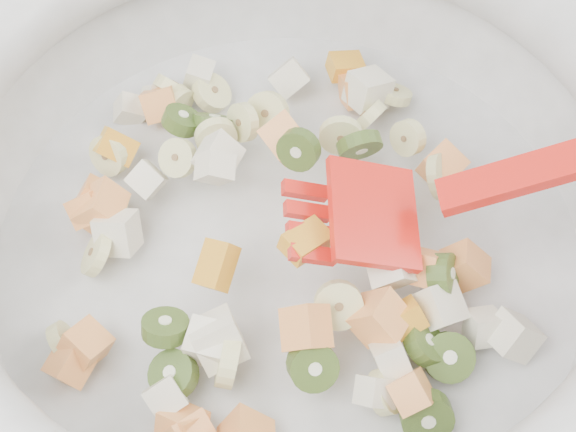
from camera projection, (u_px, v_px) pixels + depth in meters
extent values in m
cylinder|color=#B6B6B4|center=(288.00, 254.00, 0.53)|extent=(0.36, 0.36, 0.02)
torus|color=#B6B6B4|center=(288.00, 169.00, 0.46)|extent=(0.44, 0.44, 0.05)
cylinder|color=#CDD18B|center=(216.00, 137.00, 0.53)|extent=(0.04, 0.01, 0.04)
cylinder|color=#CDD18B|center=(267.00, 113.00, 0.54)|extent=(0.03, 0.03, 0.03)
cylinder|color=#CDD18B|center=(109.00, 200.00, 0.51)|extent=(0.03, 0.03, 0.03)
cylinder|color=#CDD18B|center=(385.00, 392.00, 0.45)|extent=(0.03, 0.03, 0.03)
cylinder|color=#CDD18B|center=(394.00, 94.00, 0.57)|extent=(0.03, 0.03, 0.02)
cylinder|color=#CDD18B|center=(367.00, 118.00, 0.54)|extent=(0.03, 0.03, 0.03)
cylinder|color=#CDD18B|center=(96.00, 254.00, 0.49)|extent=(0.03, 0.04, 0.03)
cylinder|color=#CDD18B|center=(109.00, 155.00, 0.53)|extent=(0.03, 0.03, 0.03)
cylinder|color=#CDD18B|center=(338.00, 305.00, 0.46)|extent=(0.03, 0.03, 0.03)
cylinder|color=#CDD18B|center=(368.00, 191.00, 0.49)|extent=(0.03, 0.03, 0.03)
cylinder|color=#CDD18B|center=(401.00, 246.00, 0.48)|extent=(0.02, 0.03, 0.03)
cylinder|color=#CDD18B|center=(228.00, 362.00, 0.45)|extent=(0.02, 0.04, 0.04)
cylinder|color=#CDD18B|center=(176.00, 104.00, 0.56)|extent=(0.03, 0.03, 0.03)
cylinder|color=#CDD18B|center=(408.00, 138.00, 0.53)|extent=(0.03, 0.03, 0.03)
cylinder|color=#CDD18B|center=(243.00, 122.00, 0.53)|extent=(0.02, 0.03, 0.03)
cylinder|color=#CDD18B|center=(172.00, 88.00, 0.56)|extent=(0.03, 0.03, 0.03)
cylinder|color=#CDD18B|center=(341.00, 136.00, 0.52)|extent=(0.03, 0.01, 0.03)
cylinder|color=#CDD18B|center=(212.00, 93.00, 0.57)|extent=(0.03, 0.03, 0.02)
cylinder|color=#CDD18B|center=(440.00, 177.00, 0.52)|extent=(0.02, 0.04, 0.04)
cylinder|color=#CDD18B|center=(64.00, 343.00, 0.47)|extent=(0.02, 0.03, 0.03)
cylinder|color=#CDD18B|center=(178.00, 158.00, 0.51)|extent=(0.03, 0.03, 0.02)
cube|color=#F9AE4E|center=(88.00, 209.00, 0.51)|extent=(0.03, 0.02, 0.03)
cube|color=#F9AE4E|center=(285.00, 139.00, 0.51)|extent=(0.03, 0.04, 0.03)
cube|color=#F9AE4E|center=(161.00, 104.00, 0.56)|extent=(0.03, 0.03, 0.03)
cube|color=#F9AE4E|center=(101.00, 207.00, 0.50)|extent=(0.04, 0.03, 0.03)
cube|color=#F9AE4E|center=(412.00, 392.00, 0.44)|extent=(0.03, 0.03, 0.03)
cube|color=#F9AE4E|center=(379.00, 318.00, 0.46)|extent=(0.04, 0.04, 0.03)
cube|color=#F9AE4E|center=(360.00, 89.00, 0.57)|extent=(0.03, 0.03, 0.03)
cube|color=#F9AE4E|center=(182.00, 432.00, 0.44)|extent=(0.03, 0.03, 0.03)
cube|color=#F9AE4E|center=(442.00, 166.00, 0.53)|extent=(0.03, 0.03, 0.03)
cube|color=#F9AE4E|center=(70.00, 364.00, 0.46)|extent=(0.03, 0.03, 0.03)
cube|color=#F9AE4E|center=(421.00, 267.00, 0.48)|extent=(0.03, 0.03, 0.03)
cube|color=#F9AE4E|center=(306.00, 328.00, 0.45)|extent=(0.03, 0.03, 0.03)
cube|color=#F9AE4E|center=(94.00, 201.00, 0.52)|extent=(0.03, 0.03, 0.03)
cube|color=#F9AE4E|center=(85.00, 345.00, 0.46)|extent=(0.03, 0.03, 0.03)
cube|color=#F9AE4E|center=(464.00, 266.00, 0.48)|extent=(0.03, 0.03, 0.03)
cylinder|color=olive|center=(173.00, 374.00, 0.45)|extent=(0.03, 0.03, 0.02)
cylinder|color=olive|center=(427.00, 416.00, 0.45)|extent=(0.04, 0.03, 0.04)
cylinder|color=olive|center=(214.00, 125.00, 0.54)|extent=(0.03, 0.03, 0.03)
cylinder|color=olive|center=(443.00, 274.00, 0.47)|extent=(0.03, 0.03, 0.03)
cylinder|color=olive|center=(449.00, 357.00, 0.46)|extent=(0.03, 0.03, 0.03)
cylinder|color=olive|center=(313.00, 366.00, 0.45)|extent=(0.04, 0.03, 0.03)
cylinder|color=olive|center=(299.00, 150.00, 0.50)|extent=(0.03, 0.03, 0.03)
cylinder|color=olive|center=(360.00, 145.00, 0.51)|extent=(0.04, 0.02, 0.04)
cylinder|color=olive|center=(425.00, 343.00, 0.46)|extent=(0.02, 0.02, 0.02)
cylinder|color=olive|center=(165.00, 327.00, 0.46)|extent=(0.04, 0.03, 0.02)
cylinder|color=olive|center=(181.00, 120.00, 0.54)|extent=(0.03, 0.03, 0.02)
cube|color=white|center=(165.00, 397.00, 0.45)|extent=(0.02, 0.03, 0.02)
cube|color=white|center=(215.00, 168.00, 0.49)|extent=(0.03, 0.02, 0.03)
cube|color=white|center=(391.00, 267.00, 0.47)|extent=(0.03, 0.03, 0.03)
cube|color=white|center=(218.00, 156.00, 0.50)|extent=(0.03, 0.03, 0.03)
cube|color=white|center=(218.00, 340.00, 0.46)|extent=(0.03, 0.04, 0.04)
cube|color=white|center=(209.00, 343.00, 0.46)|extent=(0.03, 0.03, 0.02)
cube|color=white|center=(376.00, 392.00, 0.45)|extent=(0.03, 0.02, 0.03)
cube|color=white|center=(147.00, 180.00, 0.52)|extent=(0.03, 0.03, 0.03)
cube|color=white|center=(514.00, 336.00, 0.47)|extent=(0.03, 0.03, 0.03)
cube|color=white|center=(484.00, 327.00, 0.47)|extent=(0.02, 0.02, 0.02)
cube|color=white|center=(130.00, 110.00, 0.57)|extent=(0.02, 0.02, 0.02)
cube|color=white|center=(368.00, 90.00, 0.56)|extent=(0.03, 0.03, 0.03)
cube|color=white|center=(154.00, 101.00, 0.57)|extent=(0.03, 0.02, 0.03)
cube|color=white|center=(118.00, 233.00, 0.50)|extent=(0.03, 0.03, 0.03)
cube|color=white|center=(391.00, 359.00, 0.45)|extent=(0.02, 0.03, 0.03)
cube|color=white|center=(437.00, 308.00, 0.47)|extent=(0.03, 0.03, 0.03)
cube|color=white|center=(289.00, 78.00, 0.57)|extent=(0.03, 0.03, 0.03)
cube|color=white|center=(199.00, 75.00, 0.57)|extent=(0.02, 0.02, 0.02)
cube|color=orange|center=(217.00, 265.00, 0.47)|extent=(0.03, 0.03, 0.03)
cube|color=orange|center=(399.00, 322.00, 0.46)|extent=(0.03, 0.03, 0.03)
cube|color=orange|center=(346.00, 67.00, 0.58)|extent=(0.02, 0.02, 0.02)
cube|color=orange|center=(306.00, 241.00, 0.46)|extent=(0.03, 0.03, 0.02)
cube|color=orange|center=(117.00, 147.00, 0.53)|extent=(0.03, 0.03, 0.03)
cube|color=orange|center=(348.00, 214.00, 0.48)|extent=(0.02, 0.03, 0.02)
cube|color=red|center=(374.00, 214.00, 0.47)|extent=(0.06, 0.06, 0.03)
cube|color=red|center=(305.00, 191.00, 0.48)|extent=(0.03, 0.01, 0.02)
cube|color=red|center=(307.00, 211.00, 0.47)|extent=(0.03, 0.01, 0.02)
cube|color=red|center=(310.00, 233.00, 0.46)|extent=(0.03, 0.01, 0.02)
cube|color=red|center=(312.00, 255.00, 0.45)|extent=(0.03, 0.01, 0.02)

